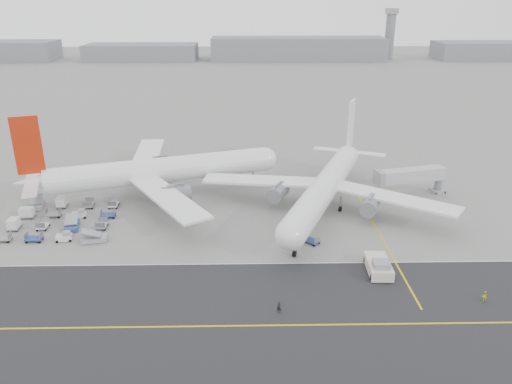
{
  "coord_description": "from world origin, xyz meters",
  "views": [
    {
      "loc": [
        6.58,
        -70.88,
        39.42
      ],
      "look_at": [
        8.22,
        12.0,
        6.5
      ],
      "focal_mm": 35.0,
      "sensor_mm": 36.0,
      "label": 1
    }
  ],
  "objects_px": {
    "control_tower": "(390,33)",
    "jet_bridge": "(411,176)",
    "airliner_b": "(326,186)",
    "ground_crew_a": "(279,307)",
    "pushback_tug": "(379,266)",
    "airliner_a": "(155,171)",
    "ground_crew_b": "(484,296)"
  },
  "relations": [
    {
      "from": "airliner_b",
      "to": "ground_crew_a",
      "type": "distance_m",
      "value": 36.01
    },
    {
      "from": "ground_crew_b",
      "to": "control_tower",
      "type": "bearing_deg",
      "value": -113.34
    },
    {
      "from": "jet_bridge",
      "to": "pushback_tug",
      "type": "bearing_deg",
      "value": -128.45
    },
    {
      "from": "airliner_b",
      "to": "pushback_tug",
      "type": "distance_m",
      "value": 24.67
    },
    {
      "from": "control_tower",
      "to": "jet_bridge",
      "type": "relative_size",
      "value": 1.93
    },
    {
      "from": "airliner_a",
      "to": "pushback_tug",
      "type": "bearing_deg",
      "value": -147.61
    },
    {
      "from": "jet_bridge",
      "to": "ground_crew_a",
      "type": "xyz_separation_m",
      "value": [
        -29.96,
        -41.06,
        -3.39
      ]
    },
    {
      "from": "pushback_tug",
      "to": "airliner_a",
      "type": "bearing_deg",
      "value": 142.74
    },
    {
      "from": "ground_crew_b",
      "to": "airliner_b",
      "type": "bearing_deg",
      "value": -72.7
    },
    {
      "from": "airliner_b",
      "to": "ground_crew_b",
      "type": "distance_m",
      "value": 36.49
    },
    {
      "from": "ground_crew_a",
      "to": "ground_crew_b",
      "type": "relative_size",
      "value": 1.04
    },
    {
      "from": "control_tower",
      "to": "ground_crew_a",
      "type": "bearing_deg",
      "value": -107.67
    },
    {
      "from": "ground_crew_a",
      "to": "ground_crew_b",
      "type": "bearing_deg",
      "value": 19.74
    },
    {
      "from": "control_tower",
      "to": "ground_crew_b",
      "type": "bearing_deg",
      "value": -102.35
    },
    {
      "from": "jet_bridge",
      "to": "ground_crew_b",
      "type": "height_order",
      "value": "jet_bridge"
    },
    {
      "from": "pushback_tug",
      "to": "ground_crew_a",
      "type": "bearing_deg",
      "value": -145.0
    },
    {
      "from": "jet_bridge",
      "to": "ground_crew_b",
      "type": "relative_size",
      "value": 10.19
    },
    {
      "from": "control_tower",
      "to": "pushback_tug",
      "type": "bearing_deg",
      "value": -105.22
    },
    {
      "from": "airliner_a",
      "to": "pushback_tug",
      "type": "height_order",
      "value": "airliner_a"
    },
    {
      "from": "ground_crew_b",
      "to": "pushback_tug",
      "type": "bearing_deg",
      "value": -43.48
    },
    {
      "from": "airliner_b",
      "to": "ground_crew_b",
      "type": "relative_size",
      "value": 30.37
    },
    {
      "from": "airliner_b",
      "to": "pushback_tug",
      "type": "height_order",
      "value": "airliner_b"
    },
    {
      "from": "pushback_tug",
      "to": "jet_bridge",
      "type": "xyz_separation_m",
      "value": [
        14.2,
        30.99,
        3.15
      ]
    },
    {
      "from": "control_tower",
      "to": "airliner_b",
      "type": "relative_size",
      "value": 0.65
    },
    {
      "from": "airliner_b",
      "to": "ground_crew_b",
      "type": "xyz_separation_m",
      "value": [
        17.17,
        -31.91,
        -4.27
      ]
    },
    {
      "from": "control_tower",
      "to": "jet_bridge",
      "type": "distance_m",
      "value": 246.69
    },
    {
      "from": "airliner_a",
      "to": "ground_crew_b",
      "type": "relative_size",
      "value": 32.85
    },
    {
      "from": "control_tower",
      "to": "pushback_tug",
      "type": "relative_size",
      "value": 3.4
    },
    {
      "from": "airliner_a",
      "to": "ground_crew_a",
      "type": "height_order",
      "value": "airliner_a"
    },
    {
      "from": "ground_crew_a",
      "to": "control_tower",
      "type": "bearing_deg",
      "value": 87.91
    },
    {
      "from": "control_tower",
      "to": "airliner_a",
      "type": "bearing_deg",
      "value": -115.31
    },
    {
      "from": "airliner_a",
      "to": "airliner_b",
      "type": "bearing_deg",
      "value": -121.73
    }
  ]
}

